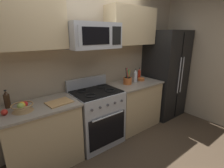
{
  "coord_description": "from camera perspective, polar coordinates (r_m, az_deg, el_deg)",
  "views": [
    {
      "loc": [
        -1.34,
        -1.45,
        1.8
      ],
      "look_at": [
        0.23,
        0.58,
        1.03
      ],
      "focal_mm": 26.65,
      "sensor_mm": 36.0,
      "label": 1
    }
  ],
  "objects": [
    {
      "name": "ground_plane",
      "position": [
        2.67,
        4.05,
        -25.68
      ],
      "size": [
        16.0,
        16.0,
        0.0
      ],
      "primitive_type": "plane",
      "color": "#473828"
    },
    {
      "name": "wall_back",
      "position": [
        2.91,
        -9.81,
        6.57
      ],
      "size": [
        8.0,
        0.1,
        2.6
      ],
      "primitive_type": "cube",
      "color": "tan",
      "rests_on": "ground"
    },
    {
      "name": "counter_left",
      "position": [
        2.58,
        -22.65,
        -16.14
      ],
      "size": [
        0.98,
        0.62,
        0.91
      ],
      "color": "tan",
      "rests_on": "ground"
    },
    {
      "name": "range_oven",
      "position": [
        2.86,
        -5.31,
        -10.98
      ],
      "size": [
        0.76,
        0.66,
        1.09
      ],
      "color": "#B2B5BA",
      "rests_on": "ground"
    },
    {
      "name": "counter_right",
      "position": [
        3.38,
        7.62,
        -6.88
      ],
      "size": [
        1.0,
        0.62,
        0.91
      ],
      "color": "tan",
      "rests_on": "ground"
    },
    {
      "name": "refrigerator",
      "position": [
        3.91,
        17.69,
        3.19
      ],
      "size": [
        0.81,
        0.73,
        1.88
      ],
      "color": "black",
      "rests_on": "ground"
    },
    {
      "name": "wall_right",
      "position": [
        3.97,
        30.58,
        7.17
      ],
      "size": [
        0.1,
        8.0,
        2.6
      ],
      "primitive_type": "cube",
      "color": "tan",
      "rests_on": "ground"
    },
    {
      "name": "microwave",
      "position": [
        2.56,
        -6.46,
        16.13
      ],
      "size": [
        0.79,
        0.44,
        0.37
      ],
      "color": "#B2B5BA"
    },
    {
      "name": "upper_cabinets_left",
      "position": [
        2.36,
        -28.11,
        18.25
      ],
      "size": [
        0.97,
        0.34,
        0.65
      ],
      "color": "tan"
    },
    {
      "name": "upper_cabinets_right",
      "position": [
        3.22,
        6.6,
        19.09
      ],
      "size": [
        0.99,
        0.34,
        0.65
      ],
      "color": "tan"
    },
    {
      "name": "utensil_crock",
      "position": [
        3.09,
        5.36,
        1.24
      ],
      "size": [
        0.16,
        0.16,
        0.31
      ],
      "color": "#D1662D",
      "rests_on": "counter_right"
    },
    {
      "name": "fruit_basket",
      "position": [
        2.29,
        -28.37,
        -6.92
      ],
      "size": [
        0.25,
        0.25,
        0.11
      ],
      "color": "#9E7A4C",
      "rests_on": "counter_left"
    },
    {
      "name": "apple_loose",
      "position": [
        2.28,
        -33.01,
        -8.14
      ],
      "size": [
        0.07,
        0.07,
        0.07
      ],
      "primitive_type": "sphere",
      "color": "red",
      "rests_on": "counter_left"
    },
    {
      "name": "cutting_board",
      "position": [
        2.37,
        -17.64,
        -6.02
      ],
      "size": [
        0.35,
        0.28,
        0.02
      ],
      "primitive_type": "cube",
      "rotation": [
        0.0,
        0.0,
        0.12
      ],
      "color": "tan",
      "rests_on": "counter_left"
    },
    {
      "name": "bottle_vinegar",
      "position": [
        3.24,
        8.03,
        2.74
      ],
      "size": [
        0.07,
        0.07,
        0.25
      ],
      "color": "silver",
      "rests_on": "counter_right"
    },
    {
      "name": "bottle_hot_sauce",
      "position": [
        3.49,
        9.31,
        3.49
      ],
      "size": [
        0.06,
        0.06,
        0.23
      ],
      "color": "red",
      "rests_on": "counter_right"
    },
    {
      "name": "bottle_soy",
      "position": [
        2.46,
        -32.37,
        -4.54
      ],
      "size": [
        0.07,
        0.07,
        0.24
      ],
      "color": "#382314",
      "rests_on": "counter_left"
    },
    {
      "name": "prep_bowl",
      "position": [
        3.38,
        9.94,
        1.65
      ],
      "size": [
        0.14,
        0.14,
        0.05
      ],
      "color": "#D1662D",
      "rests_on": "counter_right"
    }
  ]
}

